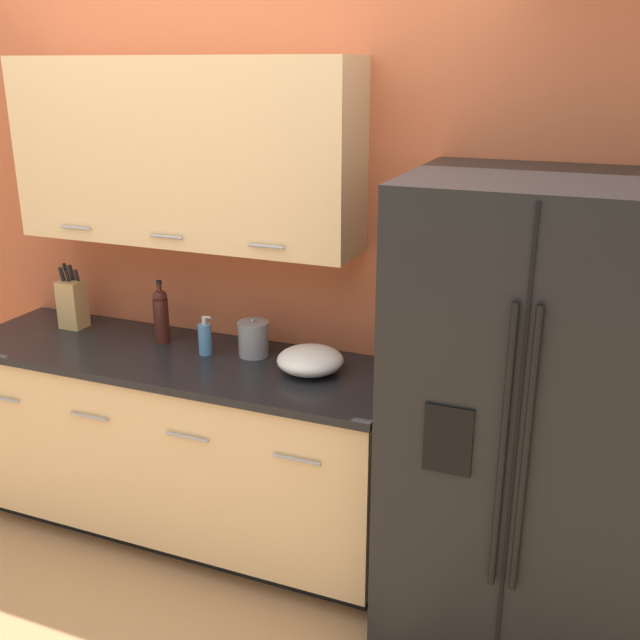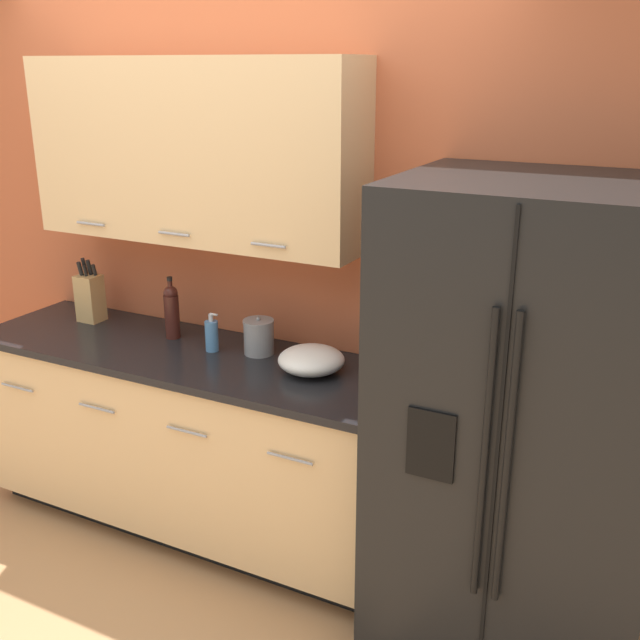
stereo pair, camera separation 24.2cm
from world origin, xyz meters
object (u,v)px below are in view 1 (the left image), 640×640
object	(u,v)px
wine_bottle	(161,315)
knife_block	(72,303)
soap_dispenser	(205,339)
steel_canister	(253,339)
refrigerator	(529,424)
mixing_bowl	(310,360)

from	to	relation	value
wine_bottle	knife_block	bearing A→B (deg)	178.49
soap_dispenser	steel_canister	size ratio (longest dim) A/B	1.04
refrigerator	knife_block	xyz separation A→B (m)	(-2.21, 0.21, 0.14)
refrigerator	mixing_bowl	bearing A→B (deg)	172.72
soap_dispenser	wine_bottle	bearing A→B (deg)	167.59
refrigerator	wine_bottle	bearing A→B (deg)	173.56
soap_dispenser	refrigerator	bearing A→B (deg)	-5.32
wine_bottle	steel_canister	xyz separation A→B (m)	(0.47, 0.01, -0.06)
refrigerator	mixing_bowl	xyz separation A→B (m)	(-0.92, 0.12, 0.07)
refrigerator	steel_canister	xyz separation A→B (m)	(-1.22, 0.20, 0.09)
wine_bottle	steel_canister	world-z (taller)	wine_bottle
wine_bottle	soap_dispenser	distance (m)	0.28
refrigerator	knife_block	distance (m)	2.23
refrigerator	wine_bottle	distance (m)	1.71
refrigerator	wine_bottle	world-z (taller)	refrigerator
knife_block	mixing_bowl	distance (m)	1.30
soap_dispenser	mixing_bowl	size ratio (longest dim) A/B	0.64
knife_block	mixing_bowl	size ratio (longest dim) A/B	1.14
refrigerator	wine_bottle	xyz separation A→B (m)	(-1.69, 0.19, 0.15)
refrigerator	wine_bottle	size ratio (longest dim) A/B	6.04
knife_block	soap_dispenser	bearing A→B (deg)	-5.23
knife_block	steel_canister	bearing A→B (deg)	-0.26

